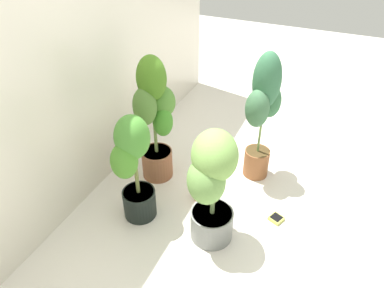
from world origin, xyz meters
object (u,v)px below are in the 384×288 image
potted_plant_front_left (211,184)px  nutrient_bottle (200,188)px  potted_plant_back_center (155,116)px  potted_plant_front_right (263,110)px  hygrometer_box (276,218)px  potted_plant_back_left (133,166)px

potted_plant_front_left → nutrient_bottle: bearing=33.2°
nutrient_bottle → potted_plant_back_center: bearing=72.9°
potted_plant_front_right → nutrient_bottle: size_ratio=4.56×
potted_plant_back_center → hygrometer_box: (-0.09, -0.91, -0.49)m
potted_plant_front_left → potted_plant_front_right: size_ratio=0.79×
potted_plant_back_center → hygrometer_box: bearing=-96.0°
potted_plant_front_right → potted_plant_back_center: bearing=114.8°
hygrometer_box → nutrient_bottle: (-0.02, 0.53, 0.09)m
potted_plant_back_left → hygrometer_box: (0.32, -0.83, -0.40)m
potted_plant_back_left → potted_plant_front_right: bearing=-38.8°
potted_plant_back_center → potted_plant_front_right: size_ratio=0.98×
potted_plant_back_center → potted_plant_front_right: 0.72m
potted_plant_front_left → hygrometer_box: 0.62m
hygrometer_box → potted_plant_front_right: bearing=-123.9°
potted_plant_back_center → potted_plant_front_left: potted_plant_back_center is taller
hygrometer_box → nutrient_bottle: size_ratio=0.50×
potted_plant_front_left → potted_plant_back_left: size_ratio=1.01×
potted_plant_front_left → potted_plant_back_center: bearing=54.9°
potted_plant_front_right → potted_plant_back_left: bearing=141.2°
hygrometer_box → nutrient_bottle: nutrient_bottle is taller
potted_plant_back_center → nutrient_bottle: (-0.12, -0.38, -0.41)m
potted_plant_back_left → hygrometer_box: potted_plant_back_left is taller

